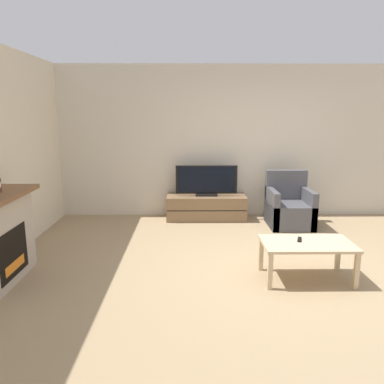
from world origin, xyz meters
TOP-DOWN VIEW (x-y plane):
  - ground_plane at (0.00, 0.00)m, footprint 24.00×24.00m
  - wall_back at (0.00, 2.48)m, footprint 12.00×0.06m
  - tv_stand at (-0.77, 2.16)m, footprint 1.40×0.50m
  - tv at (-0.77, 2.16)m, footprint 1.08×0.18m
  - armchair at (0.60, 1.77)m, footprint 0.70×0.76m
  - coffee_table at (0.24, -0.34)m, footprint 1.01×0.59m
  - remote at (0.17, -0.27)m, footprint 0.09×0.15m

SIDE VIEW (x-z plane):
  - ground_plane at x=0.00m, z-range 0.00..0.00m
  - tv_stand at x=-0.77m, z-range 0.00..0.43m
  - armchair at x=0.60m, z-range -0.16..0.74m
  - coffee_table at x=0.24m, z-range 0.16..0.60m
  - remote at x=0.17m, z-range 0.44..0.46m
  - tv at x=-0.77m, z-range 0.41..0.95m
  - wall_back at x=0.00m, z-range 0.00..2.70m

